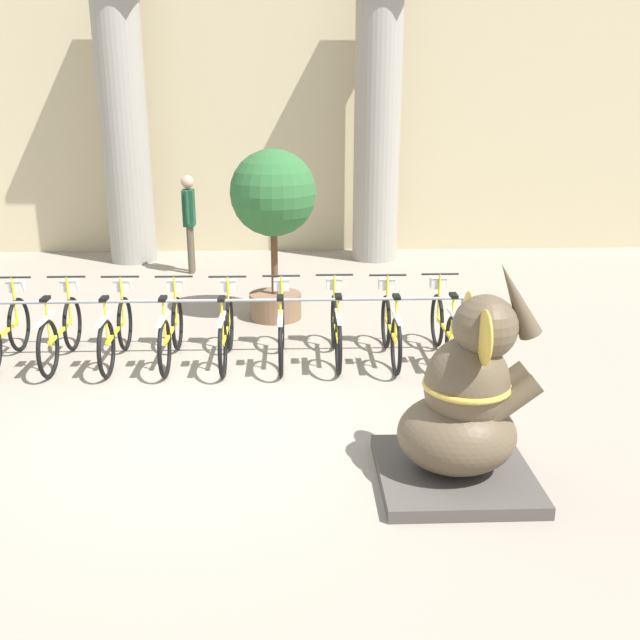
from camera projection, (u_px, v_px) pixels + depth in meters
name	position (u px, v px, depth m)	size (l,w,h in m)	color
ground_plane	(218.00, 424.00, 7.24)	(60.00, 60.00, 0.00)	gray
building_facade	(254.00, 105.00, 14.52)	(20.00, 0.20, 6.00)	#C6B78E
column_left	(124.00, 126.00, 13.60)	(1.12, 1.12, 5.16)	gray
column_right	(377.00, 126.00, 13.77)	(1.12, 1.12, 5.16)	gray
bike_rack	(227.00, 309.00, 8.90)	(6.06, 0.05, 0.77)	gray
bicycle_0	(5.00, 331.00, 8.79)	(0.48, 1.67, 1.00)	black
bicycle_1	(61.00, 330.00, 8.82)	(0.48, 1.67, 1.00)	black
bicycle_2	(116.00, 330.00, 8.82)	(0.48, 1.67, 1.00)	black
bicycle_3	(171.00, 330.00, 8.83)	(0.48, 1.67, 1.00)	black
bicycle_4	(226.00, 330.00, 8.83)	(0.48, 1.67, 1.00)	black
bicycle_5	(281.00, 329.00, 8.87)	(0.48, 1.67, 1.00)	black
bicycle_6	(336.00, 328.00, 8.92)	(0.48, 1.67, 1.00)	black
bicycle_7	(391.00, 328.00, 8.90)	(0.48, 1.67, 1.00)	black
bicycle_8	(444.00, 327.00, 8.96)	(0.48, 1.67, 1.00)	black
elephant_statue	(464.00, 409.00, 5.99)	(1.31, 1.31, 1.96)	#4C4742
person_pedestrian	(189.00, 214.00, 13.11)	(0.24, 0.47, 1.81)	brown
potted_tree	(273.00, 206.00, 10.18)	(1.24, 1.24, 2.48)	brown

